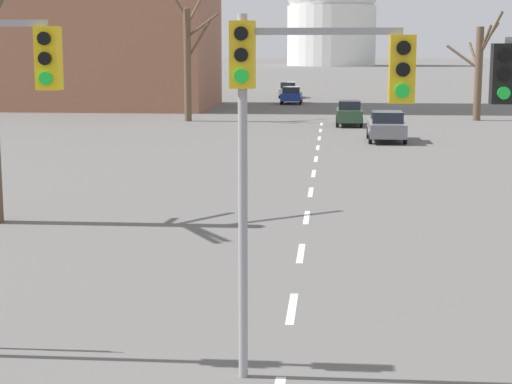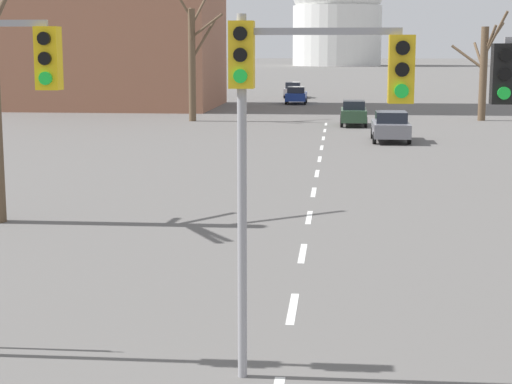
# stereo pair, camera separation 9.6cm
# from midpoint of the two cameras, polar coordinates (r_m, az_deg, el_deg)

# --- Properties ---
(lane_stripe_1) EXTENTS (0.16, 2.00, 0.01)m
(lane_stripe_1) POSITION_cam_midpoint_polar(r_m,az_deg,el_deg) (16.65, 2.63, -7.75)
(lane_stripe_1) COLOR silver
(lane_stripe_1) RESTS_ON ground_plane
(lane_stripe_2) EXTENTS (0.16, 2.00, 0.01)m
(lane_stripe_2) POSITION_cam_midpoint_polar(r_m,az_deg,el_deg) (20.98, 3.26, -4.10)
(lane_stripe_2) COLOR silver
(lane_stripe_2) RESTS_ON ground_plane
(lane_stripe_3) EXTENTS (0.16, 2.00, 0.01)m
(lane_stripe_3) POSITION_cam_midpoint_polar(r_m,az_deg,el_deg) (25.38, 3.67, -1.70)
(lane_stripe_3) COLOR silver
(lane_stripe_3) RESTS_ON ground_plane
(lane_stripe_4) EXTENTS (0.16, 2.00, 0.01)m
(lane_stripe_4) POSITION_cam_midpoint_polar(r_m,az_deg,el_deg) (29.80, 3.96, -0.01)
(lane_stripe_4) COLOR silver
(lane_stripe_4) RESTS_ON ground_plane
(lane_stripe_5) EXTENTS (0.16, 2.00, 0.01)m
(lane_stripe_5) POSITION_cam_midpoint_polar(r_m,az_deg,el_deg) (34.24, 4.17, 1.24)
(lane_stripe_5) COLOR silver
(lane_stripe_5) RESTS_ON ground_plane
(lane_stripe_6) EXTENTS (0.16, 2.00, 0.01)m
(lane_stripe_6) POSITION_cam_midpoint_polar(r_m,az_deg,el_deg) (38.70, 4.33, 2.21)
(lane_stripe_6) COLOR silver
(lane_stripe_6) RESTS_ON ground_plane
(lane_stripe_7) EXTENTS (0.16, 2.00, 0.01)m
(lane_stripe_7) POSITION_cam_midpoint_polar(r_m,az_deg,el_deg) (43.17, 4.47, 2.97)
(lane_stripe_7) COLOR silver
(lane_stripe_7) RESTS_ON ground_plane
(lane_stripe_8) EXTENTS (0.16, 2.00, 0.01)m
(lane_stripe_8) POSITION_cam_midpoint_polar(r_m,az_deg,el_deg) (47.64, 4.57, 3.59)
(lane_stripe_8) COLOR silver
(lane_stripe_8) RESTS_ON ground_plane
(lane_stripe_9) EXTENTS (0.16, 2.00, 0.01)m
(lane_stripe_9) POSITION_cam_midpoint_polar(r_m,az_deg,el_deg) (52.12, 4.66, 4.10)
(lane_stripe_9) COLOR silver
(lane_stripe_9) RESTS_ON ground_plane
(lane_stripe_10) EXTENTS (0.16, 2.00, 0.01)m
(lane_stripe_10) POSITION_cam_midpoint_polar(r_m,az_deg,el_deg) (56.60, 4.73, 4.54)
(lane_stripe_10) COLOR silver
(lane_stripe_10) RESTS_ON ground_plane
(traffic_signal_centre_tall) EXTENTS (2.63, 0.34, 5.45)m
(traffic_signal_centre_tall) POSITION_cam_midpoint_polar(r_m,az_deg,el_deg) (12.38, 2.86, 5.80)
(traffic_signal_centre_tall) COLOR gray
(traffic_signal_centre_tall) RESTS_ON ground_plane
(sedan_near_left) EXTENTS (1.86, 4.28, 1.53)m
(sedan_near_left) POSITION_cam_midpoint_polar(r_m,az_deg,el_deg) (77.19, 2.74, 6.48)
(sedan_near_left) COLOR navy
(sedan_near_left) RESTS_ON ground_plane
(sedan_near_right) EXTENTS (1.69, 3.96, 1.63)m
(sedan_near_right) POSITION_cam_midpoint_polar(r_m,az_deg,el_deg) (55.48, 6.57, 5.26)
(sedan_near_right) COLOR #2D4C33
(sedan_near_right) RESTS_ON ground_plane
(sedan_mid_centre) EXTENTS (1.98, 4.29, 1.62)m
(sedan_mid_centre) POSITION_cam_midpoint_polar(r_m,az_deg,el_deg) (46.39, 9.02, 4.36)
(sedan_mid_centre) COLOR slate
(sedan_mid_centre) RESTS_ON ground_plane
(sedan_far_left) EXTENTS (1.77, 4.37, 1.57)m
(sedan_far_left) POSITION_cam_midpoint_polar(r_m,az_deg,el_deg) (86.44, 2.53, 6.83)
(sedan_far_left) COLOR #B7B7BC
(sedan_far_left) RESTS_ON ground_plane
(bare_tree_left_near) EXTENTS (4.11, 4.04, 9.94)m
(bare_tree_left_near) POSITION_cam_midpoint_polar(r_m,az_deg,el_deg) (58.75, -4.20, 9.03)
(bare_tree_left_near) COLOR brown
(bare_tree_left_near) RESTS_ON ground_plane
(bare_tree_right_near) EXTENTS (3.71, 3.18, 7.40)m
(bare_tree_right_near) POSITION_cam_midpoint_polar(r_m,az_deg,el_deg) (61.07, 14.99, 8.00)
(bare_tree_right_near) COLOR brown
(bare_tree_right_near) RESTS_ON ground_plane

